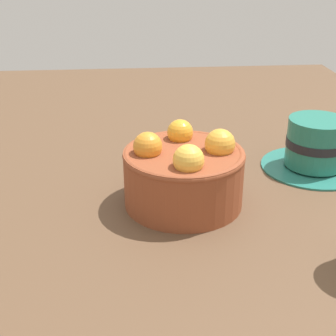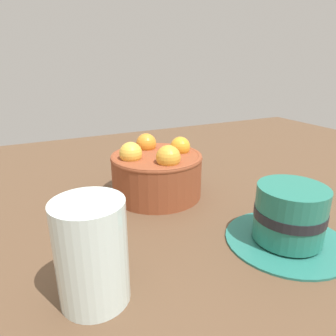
% 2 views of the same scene
% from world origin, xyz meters
% --- Properties ---
extents(ground_plane, '(1.55, 0.98, 0.04)m').
position_xyz_m(ground_plane, '(0.00, 0.00, -0.02)').
color(ground_plane, brown).
extents(terracotta_bowl, '(0.16, 0.16, 0.10)m').
position_xyz_m(terracotta_bowl, '(-0.00, -0.00, 0.05)').
color(terracotta_bowl, brown).
rests_on(terracotta_bowl, ground_plane).
extents(coffee_cup, '(0.16, 0.16, 0.08)m').
position_xyz_m(coffee_cup, '(0.09, -0.21, 0.04)').
color(coffee_cup, '#266F63').
rests_on(coffee_cup, ground_plane).
extents(water_glass, '(0.07, 0.07, 0.11)m').
position_xyz_m(water_glass, '(-0.16, -0.20, 0.05)').
color(water_glass, silver).
rests_on(water_glass, ground_plane).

